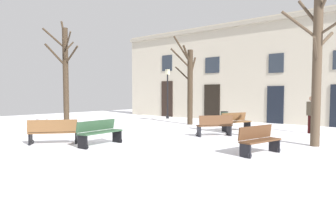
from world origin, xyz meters
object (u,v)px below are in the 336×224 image
at_px(tree_right_of_center, 65,73).
at_px(bench_back_to_back_right, 215,126).
at_px(tree_center, 317,63).
at_px(bench_facing_shops, 100,132).
at_px(tree_foreground, 189,83).
at_px(streetlamp, 168,88).
at_px(bench_far_corner, 53,132).
at_px(litter_bin, 224,118).
at_px(person_strolling, 311,113).
at_px(bench_back_to_back_left, 236,122).
at_px(bench_by_litter_bin, 259,140).

xyz_separation_m(tree_right_of_center, bench_back_to_back_right, (7.31, 2.58, -2.40)).
relative_size(tree_right_of_center, tree_center, 0.95).
bearing_deg(bench_facing_shops, tree_center, -56.75).
distance_m(tree_foreground, streetlamp, 4.48).
bearing_deg(bench_far_corner, streetlamp, -120.69).
relative_size(tree_right_of_center, bench_back_to_back_right, 3.77).
xyz_separation_m(tree_right_of_center, tree_foreground, (3.46, 5.99, -0.42)).
distance_m(litter_bin, person_strolling, 4.95).
distance_m(streetlamp, person_strolling, 10.77).
relative_size(tree_right_of_center, bench_far_corner, 3.49).
xyz_separation_m(tree_center, bench_back_to_back_left, (-4.22, 2.16, -2.42)).
bearing_deg(tree_center, bench_back_to_back_right, -177.30).
bearing_deg(person_strolling, tree_foreground, -158.70).
bearing_deg(streetlamp, bench_facing_shops, -61.47).
distance_m(bench_back_to_back_right, bench_by_litter_bin, 3.96).
xyz_separation_m(bench_far_corner, person_strolling, (6.25, 9.20, 0.50)).
height_order(tree_right_of_center, bench_facing_shops, tree_right_of_center).
xyz_separation_m(streetlamp, bench_back_to_back_left, (7.35, -3.52, -1.78)).
bearing_deg(streetlamp, tree_right_of_center, -88.04).
distance_m(tree_foreground, person_strolling, 6.90).
relative_size(tree_right_of_center, person_strolling, 3.28).
height_order(tree_right_of_center, person_strolling, tree_right_of_center).
xyz_separation_m(tree_center, litter_bin, (-5.97, 4.13, -2.47)).
xyz_separation_m(bench_back_to_back_right, bench_facing_shops, (-1.92, -4.58, -0.00)).
bearing_deg(streetlamp, litter_bin, -15.47).
relative_size(tree_right_of_center, bench_back_to_back_left, 3.37).
xyz_separation_m(streetlamp, bench_facing_shops, (5.68, -10.44, -1.76)).
height_order(bench_facing_shops, bench_far_corner, bench_far_corner).
bearing_deg(bench_back_to_back_left, streetlamp, 82.72).
distance_m(bench_facing_shops, bench_by_litter_bin, 5.43).
bearing_deg(bench_back_to_back_right, tree_foreground, -95.98).
bearing_deg(bench_far_corner, person_strolling, -175.22).
bearing_deg(bench_back_to_back_right, bench_back_to_back_left, -138.35).
distance_m(tree_right_of_center, bench_back_to_back_right, 8.12).
height_order(litter_bin, bench_by_litter_bin, bench_by_litter_bin).
xyz_separation_m(tree_right_of_center, tree_center, (11.28, 2.77, 0.01)).
relative_size(tree_center, bench_far_corner, 3.66).
xyz_separation_m(tree_center, bench_facing_shops, (-5.89, -4.77, -2.41)).
distance_m(bench_by_litter_bin, person_strolling, 6.18).
xyz_separation_m(tree_foreground, bench_back_to_back_right, (3.86, -3.41, -1.98)).
bearing_deg(bench_by_litter_bin, bench_facing_shops, 124.71).
xyz_separation_m(tree_foreground, bench_facing_shops, (1.93, -7.99, -1.98)).
bearing_deg(bench_far_corner, tree_center, 166.85).
bearing_deg(litter_bin, bench_back_to_back_right, -65.02).
xyz_separation_m(tree_center, bench_far_corner, (-7.35, -5.71, -2.41)).
relative_size(bench_by_litter_bin, person_strolling, 0.95).
bearing_deg(tree_right_of_center, bench_far_corner, -36.86).
bearing_deg(bench_by_litter_bin, tree_center, -6.41).
height_order(tree_center, bench_facing_shops, tree_center).
height_order(streetlamp, bench_back_to_back_right, streetlamp).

